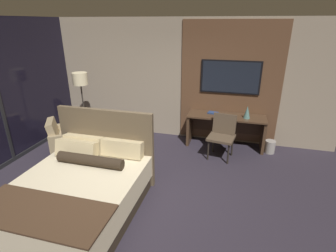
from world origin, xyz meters
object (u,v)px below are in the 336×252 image
at_px(tv, 230,77).
at_px(armchair_by_window, 67,140).
at_px(desk, 226,125).
at_px(vase_tall, 247,112).
at_px(desk_chair, 223,132).
at_px(waste_bin, 270,147).
at_px(book, 213,113).
at_px(floor_lamp, 81,84).
at_px(bed, 79,191).

relative_size(tv, armchair_by_window, 1.24).
bearing_deg(desk, vase_tall, -12.47).
bearing_deg(desk_chair, vase_tall, 53.54).
xyz_separation_m(desk_chair, waste_bin, (1.02, 0.42, -0.41)).
xyz_separation_m(tv, book, (-0.31, -0.20, -0.80)).
relative_size(tv, vase_tall, 4.71).
xyz_separation_m(tv, waste_bin, (0.99, -0.35, -1.42)).
distance_m(desk, floor_lamp, 3.47).
relative_size(desk_chair, book, 3.68).
distance_m(vase_tall, book, 0.76).
bearing_deg(bed, book, 60.66).
height_order(desk_chair, armchair_by_window, desk_chair).
distance_m(bed, armchair_by_window, 2.22).
distance_m(armchair_by_window, vase_tall, 3.99).
relative_size(bed, waste_bin, 7.50).
bearing_deg(desk, desk_chair, -93.81).
bearing_deg(book, floor_lamp, -170.90).
distance_m(bed, desk, 3.50).
bearing_deg(desk, waste_bin, -6.99).
bearing_deg(vase_tall, tv, 142.66).
distance_m(armchair_by_window, floor_lamp, 1.32).
height_order(desk, floor_lamp, floor_lamp).
distance_m(desk, armchair_by_window, 3.57).
bearing_deg(floor_lamp, book, 9.10).
relative_size(tv, waste_bin, 4.65).
bearing_deg(desk, bed, -124.04).
bearing_deg(floor_lamp, desk, 7.69).
xyz_separation_m(book, waste_bin, (1.30, -0.16, -0.62)).
bearing_deg(book, tv, 32.35).
relative_size(bed, vase_tall, 7.60).
relative_size(desk, armchair_by_window, 1.63).
height_order(bed, book, bed).
xyz_separation_m(armchair_by_window, book, (3.05, 1.21, 0.51)).
bearing_deg(bed, waste_bin, 43.31).
xyz_separation_m(tv, armchair_by_window, (-3.36, -1.41, -1.31)).
xyz_separation_m(desk, tv, (0.00, 0.23, 1.05)).
distance_m(bed, tv, 3.88).
bearing_deg(vase_tall, desk_chair, -135.74).
xyz_separation_m(floor_lamp, book, (3.03, 0.48, -0.59)).
xyz_separation_m(bed, armchair_by_window, (-1.40, 1.72, -0.11)).
relative_size(desk, vase_tall, 6.21).
height_order(armchair_by_window, waste_bin, armchair_by_window).
height_order(tv, waste_bin, tv).
bearing_deg(armchair_by_window, desk, -103.35).
height_order(bed, armchair_by_window, bed).
bearing_deg(floor_lamp, armchair_by_window, -92.07).
height_order(floor_lamp, waste_bin, floor_lamp).
distance_m(tv, floor_lamp, 3.41).
height_order(vase_tall, waste_bin, vase_tall).
xyz_separation_m(desk_chair, armchair_by_window, (-3.33, -0.63, -0.30)).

